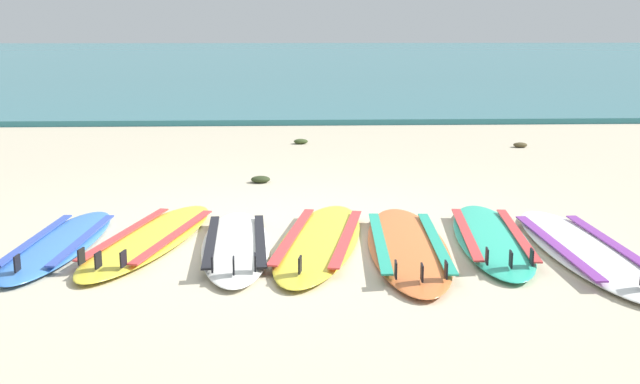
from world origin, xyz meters
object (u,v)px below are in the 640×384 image
surfboard_5 (491,238)px  surfboard_2 (236,244)px  surfboard_3 (320,240)px  surfboard_6 (584,249)px  surfboard_0 (60,243)px  surfboard_1 (150,238)px  surfboard_4 (407,245)px

surfboard_5 → surfboard_2: bearing=-176.9°
surfboard_3 → surfboard_6: (1.98, -0.34, -0.00)m
surfboard_2 → surfboard_3: (0.65, 0.10, -0.00)m
surfboard_3 → surfboard_5: same height
surfboard_0 → surfboard_1: (0.67, 0.11, 0.00)m
surfboard_5 → surfboard_6: 0.71m
surfboard_4 → surfboard_6: bearing=-7.0°
surfboard_0 → surfboard_4: size_ratio=0.86×
surfboard_0 → surfboard_3: (2.01, -0.00, -0.00)m
surfboard_1 → surfboard_4: bearing=-8.3°
surfboard_0 → surfboard_3: size_ratio=0.85×
surfboard_4 → surfboard_2: bearing=176.4°
surfboard_0 → surfboard_2: 1.36m
surfboard_4 → surfboard_1: bearing=171.7°
surfboard_1 → surfboard_3: bearing=-4.9°
surfboard_1 → surfboard_3: size_ratio=0.96×
surfboard_2 → surfboard_4: same height
surfboard_5 → surfboard_6: (0.61, -0.35, -0.00)m
surfboard_4 → surfboard_6: (1.31, -0.16, -0.00)m
surfboard_3 → surfboard_4: 0.69m
surfboard_5 → surfboard_6: same height
surfboard_2 → surfboard_5: same height
surfboard_0 → surfboard_3: bearing=-0.1°
surfboard_0 → surfboard_1: size_ratio=0.89×
surfboard_4 → surfboard_5: size_ratio=1.07×
surfboard_5 → surfboard_6: bearing=-29.9°
surfboard_0 → surfboard_5: same height
surfboard_1 → surfboard_2: (0.69, -0.21, 0.00)m
surfboard_4 → surfboard_3: bearing=165.0°
surfboard_2 → surfboard_1: bearing=163.1°
surfboard_3 → surfboard_6: bearing=-9.7°
surfboard_3 → surfboard_5: (1.36, 0.01, 0.00)m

